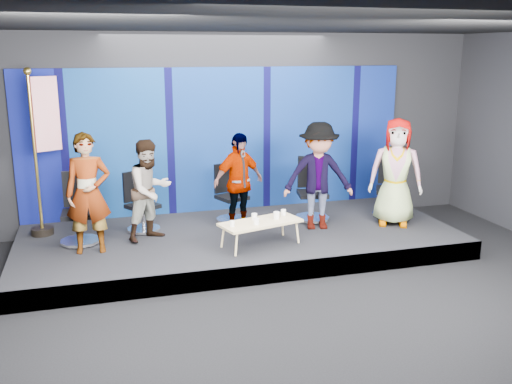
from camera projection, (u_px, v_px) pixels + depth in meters
ground at (291, 315)px, 7.06m from camera, size 10.00×10.00×0.00m
room_walls at (294, 119)px, 6.47m from camera, size 10.02×8.02×3.51m
riser at (240, 241)px, 9.35m from camera, size 7.00×3.00×0.30m
backdrop at (219, 140)px, 10.35m from camera, size 7.00×0.08×2.60m
chair_a at (79, 220)px, 8.74m from camera, size 0.64×0.64×1.09m
panelist_a at (88, 193)px, 8.21m from camera, size 0.66×0.45×1.76m
chair_b at (141, 212)px, 9.33m from camera, size 0.75×0.75×0.97m
panelist_b at (150, 190)px, 8.79m from camera, size 0.97×0.91×1.58m
chair_c at (230, 202)px, 9.87m from camera, size 0.72×0.72×0.99m
panelist_c at (238, 182)px, 9.29m from camera, size 1.02×0.71×1.61m
chair_d at (312, 199)px, 9.94m from camera, size 0.73×0.73×1.09m
panelist_d at (318, 176)px, 9.33m from camera, size 1.25×0.87×1.77m
chair_e at (390, 196)px, 10.16m from camera, size 0.85×0.85×1.12m
panelist_e at (396, 172)px, 9.54m from camera, size 1.05×0.92×1.81m
coffee_table at (261, 223)px, 8.61m from camera, size 1.33×0.83×0.38m
mug_a at (232, 224)px, 8.34m from camera, size 0.07×0.07×0.09m
mug_b at (256, 221)px, 8.43m from camera, size 0.08×0.08×0.10m
mug_c at (254, 217)px, 8.66m from camera, size 0.08×0.08×0.10m
mug_d at (276, 215)px, 8.72m from camera, size 0.09×0.09×0.11m
mug_e at (283, 212)px, 8.91m from camera, size 0.08×0.08×0.09m
flag_stand at (43, 148)px, 8.94m from camera, size 0.58×0.40×2.64m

